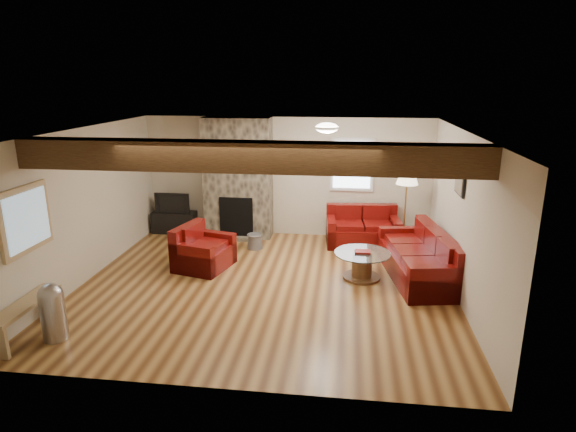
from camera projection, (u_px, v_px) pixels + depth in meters
name	position (u px, v px, depth m)	size (l,w,h in m)	color
room	(265.00, 212.00, 7.51)	(8.00, 8.00, 8.00)	brown
oak_beam	(247.00, 157.00, 6.03)	(6.00, 0.36, 0.38)	black
chimney_breast	(238.00, 180.00, 10.02)	(1.40, 0.67, 2.50)	#342E28
back_window	(352.00, 165.00, 9.85)	(0.90, 0.08, 1.10)	silver
hatch_window	(26.00, 220.00, 6.38)	(0.08, 1.00, 0.90)	tan
ceiling_dome	(327.00, 130.00, 7.94)	(0.40, 0.40, 0.18)	white
artwork_back	(294.00, 156.00, 9.96)	(0.42, 0.06, 0.52)	black
artwork_right	(460.00, 181.00, 7.31)	(0.06, 0.55, 0.42)	black
sofa_three	(418.00, 255.00, 8.05)	(2.10, 0.88, 0.81)	#460509
loveseat	(363.00, 226.00, 9.69)	(1.45, 0.83, 0.77)	#460509
armchair_red	(204.00, 247.00, 8.50)	(0.94, 0.82, 0.76)	#460509
coffee_table	(362.00, 265.00, 8.07)	(0.94, 0.94, 0.49)	#472C17
tv_cabinet	(175.00, 222.00, 10.50)	(0.93, 0.37, 0.46)	black
television	(173.00, 202.00, 10.38)	(0.76, 0.10, 0.44)	black
floor_lamp	(407.00, 181.00, 9.10)	(0.41, 0.41, 1.61)	#A78B45
pine_bench	(27.00, 319.00, 6.27)	(0.28, 1.22, 0.46)	tan
pedal_bin	(53.00, 312.00, 6.14)	(0.31, 0.31, 0.78)	#9F9FA4
coal_bucket	(255.00, 241.00, 9.53)	(0.32, 0.32, 0.30)	slate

